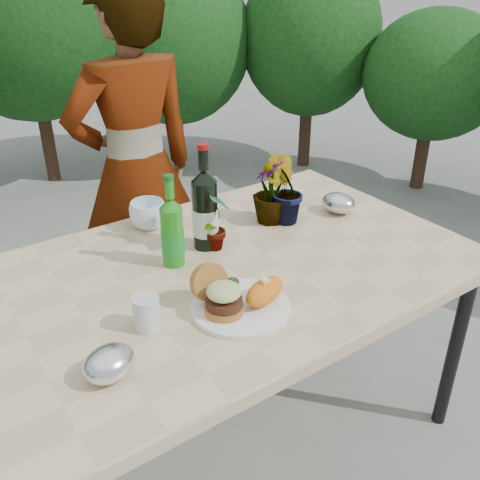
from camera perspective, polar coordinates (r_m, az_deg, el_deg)
ground at (r=2.19m, az=-1.28°, el=-19.89°), size 80.00×80.00×0.00m
patio_table at (r=1.74m, az=-1.52°, el=-4.44°), size 1.60×1.00×0.75m
shrub_hedge at (r=3.20m, az=-18.77°, el=18.15°), size 6.82×5.20×2.33m
dinner_plate at (r=1.50m, az=0.07°, el=-7.20°), size 0.28×0.28×0.01m
burger_stack at (r=1.46m, az=-2.13°, el=-5.86°), size 0.11×0.16×0.11m
sweet_potato at (r=1.50m, az=2.65°, el=-5.49°), size 0.17×0.12×0.06m
grilled_veg at (r=1.56m, az=-1.37°, el=-4.77°), size 0.08×0.05×0.03m
wine_bottle at (r=1.76m, az=-3.75°, el=3.13°), size 0.09×0.09×0.36m
sparkling_water at (r=1.68m, az=-7.23°, el=0.76°), size 0.07×0.07×0.30m
plastic_cup at (r=1.43m, az=-9.92°, el=-7.67°), size 0.07×0.07×0.09m
seedling_left at (r=1.75m, az=-2.67°, el=2.44°), size 0.13×0.15×0.24m
seedling_mid at (r=1.94m, az=4.71°, el=5.32°), size 0.18×0.18×0.25m
seedling_right at (r=1.94m, az=3.31°, el=5.27°), size 0.19×0.19×0.24m
blue_bowl at (r=1.95m, az=-9.79°, el=2.66°), size 0.16×0.16×0.10m
foil_packet_left at (r=1.31m, az=-13.75°, el=-12.64°), size 0.16×0.14×0.08m
foil_packet_right at (r=2.08m, az=10.45°, el=3.90°), size 0.14×0.16×0.08m
person at (r=2.36m, az=-11.01°, el=7.18°), size 0.59×0.39×1.60m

